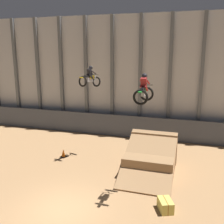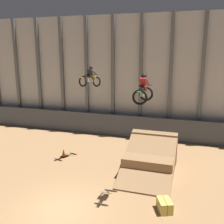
# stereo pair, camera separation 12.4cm
# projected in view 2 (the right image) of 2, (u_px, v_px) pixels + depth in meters

# --- Properties ---
(ground_plane) EXTENTS (60.00, 60.00, 0.00)m
(ground_plane) POSITION_uv_depth(u_px,v_px,m) (62.00, 209.00, 12.76)
(ground_plane) COLOR #9E754C
(arena_back_wall) EXTENTS (32.00, 0.40, 10.61)m
(arena_back_wall) POSITION_uv_depth(u_px,v_px,m) (127.00, 77.00, 23.26)
(arena_back_wall) COLOR silver
(arena_back_wall) RESTS_ON ground_plane
(lower_barrier) EXTENTS (31.36, 0.20, 1.96)m
(lower_barrier) POSITION_uv_depth(u_px,v_px,m) (124.00, 126.00, 23.42)
(lower_barrier) COLOR #474C56
(lower_barrier) RESTS_ON ground_plane
(dirt_ramp) EXTENTS (3.11, 4.81, 2.27)m
(dirt_ramp) POSITION_uv_depth(u_px,v_px,m) (151.00, 158.00, 16.92)
(dirt_ramp) COLOR #966F48
(dirt_ramp) RESTS_ON ground_plane
(rider_bike_left_air) EXTENTS (1.23, 1.78, 1.52)m
(rider_bike_left_air) POSITION_uv_depth(u_px,v_px,m) (90.00, 78.00, 17.96)
(rider_bike_left_air) COLOR black
(rider_bike_right_air) EXTENTS (0.78, 1.75, 1.47)m
(rider_bike_right_air) POSITION_uv_depth(u_px,v_px,m) (143.00, 91.00, 12.67)
(rider_bike_right_air) COLOR black
(traffic_cone_near_ramp) EXTENTS (0.36, 0.36, 0.58)m
(traffic_cone_near_ramp) POSITION_uv_depth(u_px,v_px,m) (64.00, 153.00, 19.10)
(traffic_cone_near_ramp) COLOR black
(traffic_cone_near_ramp) RESTS_ON ground_plane
(hay_bale_trackside) EXTENTS (0.90, 1.06, 0.57)m
(hay_bale_trackside) POSITION_uv_depth(u_px,v_px,m) (165.00, 205.00, 12.59)
(hay_bale_trackside) COLOR #CCB751
(hay_bale_trackside) RESTS_ON ground_plane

